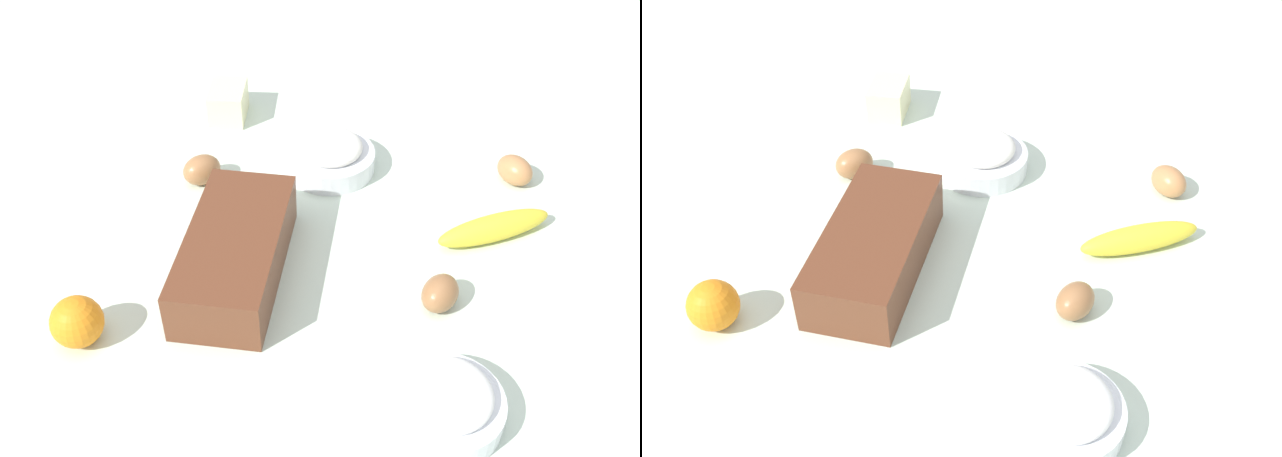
{
  "view_description": "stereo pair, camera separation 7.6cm",
  "coord_description": "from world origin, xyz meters",
  "views": [
    {
      "loc": [
        -0.78,
        -0.31,
        0.78
      ],
      "look_at": [
        0.0,
        0.0,
        0.04
      ],
      "focal_mm": 42.4,
      "sensor_mm": 36.0,
      "label": 1
    },
    {
      "loc": [
        -0.75,
        -0.38,
        0.78
      ],
      "look_at": [
        0.0,
        0.0,
        0.04
      ],
      "focal_mm": 42.4,
      "sensor_mm": 36.0,
      "label": 2
    }
  ],
  "objects": [
    {
      "name": "egg_loose",
      "position": [
        0.27,
        -0.24,
        0.02
      ],
      "size": [
        0.08,
        0.08,
        0.05
      ],
      "primitive_type": "ellipsoid",
      "rotation": [
        0.0,
        1.57,
        4.11
      ],
      "color": "#B77C4B",
      "rests_on": "ground_plane"
    },
    {
      "name": "butter_block",
      "position": [
        0.28,
        0.29,
        0.03
      ],
      "size": [
        0.11,
        0.09,
        0.06
      ],
      "primitive_type": "cube",
      "rotation": [
        0.0,
        0.0,
        0.32
      ],
      "color": "#F4EDB2",
      "rests_on": "ground_plane"
    },
    {
      "name": "banana",
      "position": [
        0.12,
        -0.24,
        0.02
      ],
      "size": [
        0.16,
        0.17,
        0.04
      ],
      "primitive_type": "ellipsoid",
      "rotation": [
        0.0,
        0.0,
        2.3
      ],
      "color": "yellow",
      "rests_on": "ground_plane"
    },
    {
      "name": "orange_fruit",
      "position": [
        -0.28,
        0.23,
        0.04
      ],
      "size": [
        0.07,
        0.07,
        0.07
      ],
      "primitive_type": "sphere",
      "color": "orange",
      "rests_on": "ground_plane"
    },
    {
      "name": "egg_beside_bowl",
      "position": [
        -0.05,
        -0.2,
        0.02
      ],
      "size": [
        0.07,
        0.06,
        0.05
      ],
      "primitive_type": "ellipsoid",
      "rotation": [
        0.0,
        1.57,
        6.1
      ],
      "color": "#9B683F",
      "rests_on": "ground_plane"
    },
    {
      "name": "ground_plane",
      "position": [
        0.0,
        0.0,
        -0.01
      ],
      "size": [
        2.4,
        2.4,
        0.02
      ],
      "primitive_type": "cube",
      "color": "silver"
    },
    {
      "name": "sugar_bowl",
      "position": [
        -0.23,
        -0.25,
        0.03
      ],
      "size": [
        0.15,
        0.15,
        0.07
      ],
      "color": "white",
      "rests_on": "ground_plane"
    },
    {
      "name": "egg_near_butter",
      "position": [
        0.08,
        0.24,
        0.02
      ],
      "size": [
        0.08,
        0.08,
        0.05
      ],
      "primitive_type": "ellipsoid",
      "rotation": [
        0.0,
        1.57,
        5.71
      ],
      "color": "#A36D42",
      "rests_on": "ground_plane"
    },
    {
      "name": "flour_bowl",
      "position": [
        0.19,
        0.06,
        0.03
      ],
      "size": [
        0.15,
        0.15,
        0.07
      ],
      "color": "white",
      "rests_on": "ground_plane"
    },
    {
      "name": "loaf_pan",
      "position": [
        -0.09,
        0.09,
        0.04
      ],
      "size": [
        0.3,
        0.19,
        0.08
      ],
      "rotation": [
        0.0,
        0.0,
        0.23
      ],
      "color": "brown",
      "rests_on": "ground_plane"
    }
  ]
}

